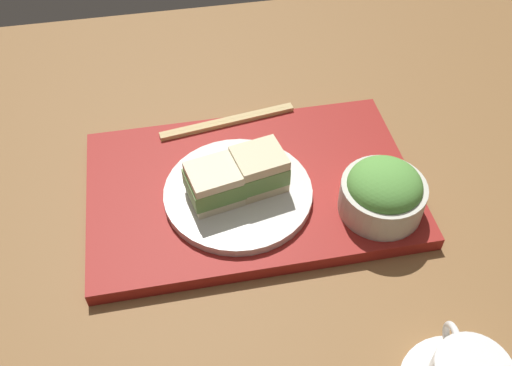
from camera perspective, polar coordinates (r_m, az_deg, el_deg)
name	(u,v)px	position (r cm, az deg, el deg)	size (l,w,h in cm)	color
ground_plane	(213,198)	(83.48, -4.32, -1.50)	(140.00, 100.00, 3.00)	brown
serving_tray	(251,188)	(81.12, -0.49, -0.48)	(45.65, 29.02, 2.13)	maroon
sandwich_plate	(238,193)	(78.23, -1.79, -1.02)	(20.35, 20.35, 1.25)	silver
sandwich_near	(259,169)	(76.48, 0.31, 1.38)	(7.64, 7.19, 5.64)	beige
sandwich_far	(216,184)	(75.14, -4.06, -0.08)	(7.97, 7.21, 5.24)	beige
salad_bowl	(383,192)	(76.47, 12.60, -0.87)	(11.27, 11.27, 7.34)	beige
chopsticks_pair	(228,122)	(89.15, -2.84, 6.15)	(21.42, 4.58, 0.70)	tan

